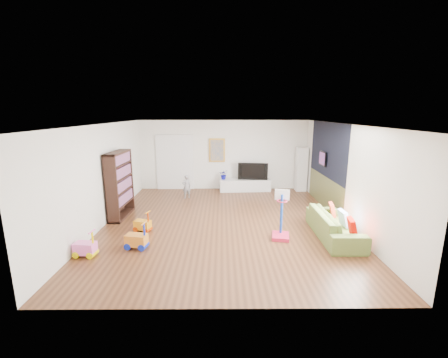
{
  "coord_description": "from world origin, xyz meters",
  "views": [
    {
      "loc": [
        -0.06,
        -7.87,
        3.02
      ],
      "look_at": [
        0.0,
        0.4,
        1.15
      ],
      "focal_mm": 24.0,
      "sensor_mm": 36.0,
      "label": 1
    }
  ],
  "objects_px": {
    "sofa": "(334,225)",
    "bookshelf": "(120,185)",
    "media_console": "(245,185)",
    "basketball_hoop": "(281,215)"
  },
  "relations": [
    {
      "from": "sofa",
      "to": "bookshelf",
      "type": "bearing_deg",
      "value": 75.73
    },
    {
      "from": "bookshelf",
      "to": "sofa",
      "type": "height_order",
      "value": "bookshelf"
    },
    {
      "from": "media_console",
      "to": "basketball_hoop",
      "type": "height_order",
      "value": "basketball_hoop"
    },
    {
      "from": "bookshelf",
      "to": "sofa",
      "type": "distance_m",
      "value": 5.94
    },
    {
      "from": "media_console",
      "to": "bookshelf",
      "type": "bearing_deg",
      "value": -146.62
    },
    {
      "from": "sofa",
      "to": "basketball_hoop",
      "type": "height_order",
      "value": "basketball_hoop"
    },
    {
      "from": "bookshelf",
      "to": "basketball_hoop",
      "type": "distance_m",
      "value": 4.67
    },
    {
      "from": "media_console",
      "to": "bookshelf",
      "type": "height_order",
      "value": "bookshelf"
    },
    {
      "from": "sofa",
      "to": "basketball_hoop",
      "type": "xyz_separation_m",
      "value": [
        -1.32,
        -0.07,
        0.28
      ]
    },
    {
      "from": "media_console",
      "to": "bookshelf",
      "type": "relative_size",
      "value": 1.02
    }
  ]
}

